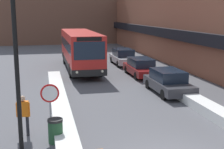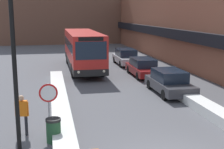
{
  "view_description": "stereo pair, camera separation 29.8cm",
  "coord_description": "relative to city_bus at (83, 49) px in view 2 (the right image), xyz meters",
  "views": [
    {
      "loc": [
        -4.31,
        -9.14,
        4.93
      ],
      "look_at": [
        -0.92,
        6.24,
        1.82
      ],
      "focal_mm": 50.0,
      "sensor_mm": 36.0,
      "label": 1
    },
    {
      "loc": [
        -4.01,
        -9.2,
        4.93
      ],
      "look_at": [
        -0.92,
        6.24,
        1.82
      ],
      "focal_mm": 50.0,
      "sensor_mm": 36.0,
      "label": 2
    }
  ],
  "objects": [
    {
      "name": "street_lamp",
      "position": [
        -3.8,
        -16.17,
        2.13
      ],
      "size": [
        1.46,
        0.36,
        6.36
      ],
      "color": "black",
      "rests_on": "ground_plane"
    },
    {
      "name": "parked_car_front",
      "position": [
        4.37,
        -9.55,
        -1.08
      ],
      "size": [
        1.9,
        4.41,
        1.47
      ],
      "color": "#38383D",
      "rests_on": "ground_plane"
    },
    {
      "name": "trash_bin",
      "position": [
        -2.82,
        -15.76,
        -1.34
      ],
      "size": [
        0.59,
        0.59,
        0.95
      ],
      "color": "#234C2D",
      "rests_on": "ground_plane"
    },
    {
      "name": "stop_sign",
      "position": [
        -2.97,
        -14.88,
        -0.28
      ],
      "size": [
        0.76,
        0.08,
        2.13
      ],
      "color": "gray",
      "rests_on": "ground_plane"
    },
    {
      "name": "pedestrian",
      "position": [
        -4.05,
        -14.82,
        -0.79
      ],
      "size": [
        0.55,
        0.26,
        1.7
      ],
      "rotation": [
        0.0,
        0.0,
        -0.11
      ],
      "color": "#232328",
      "rests_on": "ground_plane"
    },
    {
      "name": "building_backdrop_far",
      "position": [
        1.17,
        26.62,
        4.35
      ],
      "size": [
        26.0,
        8.0,
        12.34
      ],
      "color": "brown",
      "rests_on": "ground_plane"
    },
    {
      "name": "parked_car_back",
      "position": [
        4.37,
        1.68,
        -1.05
      ],
      "size": [
        1.9,
        4.51,
        1.53
      ],
      "color": "#B7B7BC",
      "rests_on": "ground_plane"
    },
    {
      "name": "building_row_right",
      "position": [
        11.14,
        5.82,
        1.86
      ],
      "size": [
        5.5,
        60.0,
        7.37
      ],
      "color": "brown",
      "rests_on": "ground_plane"
    },
    {
      "name": "snow_bank_left",
      "position": [
        -2.43,
        -11.54,
        -1.62
      ],
      "size": [
        0.9,
        17.83,
        0.39
      ],
      "color": "silver",
      "rests_on": "ground_plane"
    },
    {
      "name": "parked_car_middle",
      "position": [
        4.37,
        -3.96,
        -1.11
      ],
      "size": [
        1.85,
        4.57,
        1.41
      ],
      "color": "maroon",
      "rests_on": "ground_plane"
    },
    {
      "name": "snow_bank_right",
      "position": [
        4.77,
        -11.96,
        -1.56
      ],
      "size": [
        0.9,
        20.54,
        0.5
      ],
      "color": "silver",
      "rests_on": "ground_plane"
    },
    {
      "name": "city_bus",
      "position": [
        0.0,
        0.0,
        0.0
      ],
      "size": [
        2.57,
        11.56,
        3.33
      ],
      "color": "red",
      "rests_on": "ground_plane"
    }
  ]
}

